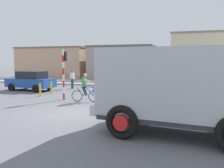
{
  "coord_description": "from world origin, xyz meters",
  "views": [
    {
      "loc": [
        5.15,
        -9.77,
        2.5
      ],
      "look_at": [
        1.2,
        2.5,
        1.2
      ],
      "focal_mm": 37.89,
      "sensor_mm": 36.0,
      "label": 1
    }
  ],
  "objects_px": {
    "truck_foreground": "(180,85)",
    "car_red_near": "(31,81)",
    "traffic_light_pole": "(64,67)",
    "pedestrian_near_kerb": "(72,79)",
    "cyclist": "(85,87)",
    "bollard_near": "(40,90)",
    "car_white_mid": "(224,83)",
    "bollard_far": "(51,88)"
  },
  "relations": [
    {
      "from": "car_white_mid",
      "to": "bollard_far",
      "type": "height_order",
      "value": "car_white_mid"
    },
    {
      "from": "truck_foreground",
      "to": "pedestrian_near_kerb",
      "type": "xyz_separation_m",
      "value": [
        -9.48,
        10.53,
        -0.82
      ]
    },
    {
      "from": "bollard_far",
      "to": "pedestrian_near_kerb",
      "type": "bearing_deg",
      "value": 89.83
    },
    {
      "from": "traffic_light_pole",
      "to": "cyclist",
      "type": "bearing_deg",
      "value": -10.27
    },
    {
      "from": "car_red_near",
      "to": "pedestrian_near_kerb",
      "type": "height_order",
      "value": "pedestrian_near_kerb"
    },
    {
      "from": "car_red_near",
      "to": "car_white_mid",
      "type": "height_order",
      "value": "same"
    },
    {
      "from": "traffic_light_pole",
      "to": "car_white_mid",
      "type": "height_order",
      "value": "traffic_light_pole"
    },
    {
      "from": "cyclist",
      "to": "car_white_mid",
      "type": "height_order",
      "value": "cyclist"
    },
    {
      "from": "truck_foreground",
      "to": "car_white_mid",
      "type": "height_order",
      "value": "truck_foreground"
    },
    {
      "from": "cyclist",
      "to": "bollard_near",
      "type": "relative_size",
      "value": 1.91
    },
    {
      "from": "bollard_near",
      "to": "traffic_light_pole",
      "type": "bearing_deg",
      "value": -16.19
    },
    {
      "from": "truck_foreground",
      "to": "car_red_near",
      "type": "bearing_deg",
      "value": 145.57
    },
    {
      "from": "truck_foreground",
      "to": "traffic_light_pole",
      "type": "distance_m",
      "value": 8.86
    },
    {
      "from": "cyclist",
      "to": "traffic_light_pole",
      "type": "xyz_separation_m",
      "value": [
        -1.57,
        0.28,
        1.2
      ]
    },
    {
      "from": "cyclist",
      "to": "car_red_near",
      "type": "bearing_deg",
      "value": 151.69
    },
    {
      "from": "cyclist",
      "to": "car_white_mid",
      "type": "xyz_separation_m",
      "value": [
        8.47,
        6.4,
        -0.05
      ]
    },
    {
      "from": "traffic_light_pole",
      "to": "bollard_near",
      "type": "relative_size",
      "value": 3.56
    },
    {
      "from": "truck_foreground",
      "to": "cyclist",
      "type": "xyz_separation_m",
      "value": [
        -5.65,
        4.82,
        -0.8
      ]
    },
    {
      "from": "pedestrian_near_kerb",
      "to": "bollard_far",
      "type": "bearing_deg",
      "value": -90.17
    },
    {
      "from": "traffic_light_pole",
      "to": "car_white_mid",
      "type": "xyz_separation_m",
      "value": [
        10.04,
        6.12,
        -1.25
      ]
    },
    {
      "from": "traffic_light_pole",
      "to": "pedestrian_near_kerb",
      "type": "height_order",
      "value": "traffic_light_pole"
    },
    {
      "from": "traffic_light_pole",
      "to": "car_red_near",
      "type": "height_order",
      "value": "traffic_light_pole"
    },
    {
      "from": "pedestrian_near_kerb",
      "to": "bollard_far",
      "type": "xyz_separation_m",
      "value": [
        -0.01,
        -3.37,
        -0.4
      ]
    },
    {
      "from": "truck_foreground",
      "to": "car_white_mid",
      "type": "bearing_deg",
      "value": 75.93
    },
    {
      "from": "car_red_near",
      "to": "bollard_near",
      "type": "xyz_separation_m",
      "value": [
        2.63,
        -2.54,
        -0.37
      ]
    },
    {
      "from": "cyclist",
      "to": "pedestrian_near_kerb",
      "type": "xyz_separation_m",
      "value": [
        -3.82,
        5.71,
        -0.02
      ]
    },
    {
      "from": "car_white_mid",
      "to": "bollard_near",
      "type": "xyz_separation_m",
      "value": [
        -12.3,
        -5.46,
        -0.37
      ]
    },
    {
      "from": "car_white_mid",
      "to": "truck_foreground",
      "type": "bearing_deg",
      "value": -104.07
    },
    {
      "from": "car_red_near",
      "to": "bollard_near",
      "type": "height_order",
      "value": "car_red_near"
    },
    {
      "from": "car_red_near",
      "to": "pedestrian_near_kerb",
      "type": "distance_m",
      "value": 3.46
    },
    {
      "from": "car_white_mid",
      "to": "traffic_light_pole",
      "type": "bearing_deg",
      "value": -148.63
    },
    {
      "from": "pedestrian_near_kerb",
      "to": "bollard_near",
      "type": "distance_m",
      "value": 4.79
    },
    {
      "from": "pedestrian_near_kerb",
      "to": "bollard_far",
      "type": "height_order",
      "value": "pedestrian_near_kerb"
    },
    {
      "from": "cyclist",
      "to": "truck_foreground",
      "type": "bearing_deg",
      "value": -40.47
    },
    {
      "from": "traffic_light_pole",
      "to": "car_red_near",
      "type": "bearing_deg",
      "value": 146.84
    },
    {
      "from": "car_red_near",
      "to": "pedestrian_near_kerb",
      "type": "xyz_separation_m",
      "value": [
        2.64,
        2.23,
        0.03
      ]
    },
    {
      "from": "truck_foreground",
      "to": "car_red_near",
      "type": "xyz_separation_m",
      "value": [
        -12.12,
        8.3,
        -0.85
      ]
    },
    {
      "from": "truck_foreground",
      "to": "traffic_light_pole",
      "type": "height_order",
      "value": "traffic_light_pole"
    },
    {
      "from": "truck_foreground",
      "to": "cyclist",
      "type": "relative_size",
      "value": 3.29
    },
    {
      "from": "bollard_far",
      "to": "bollard_near",
      "type": "bearing_deg",
      "value": -90.0
    },
    {
      "from": "bollard_near",
      "to": "bollard_far",
      "type": "distance_m",
      "value": 1.4
    },
    {
      "from": "cyclist",
      "to": "car_white_mid",
      "type": "relative_size",
      "value": 0.41
    }
  ]
}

